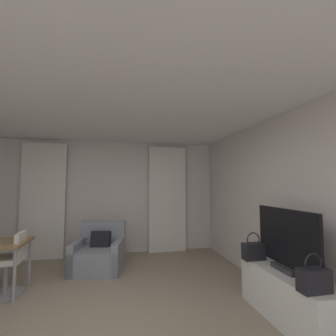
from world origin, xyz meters
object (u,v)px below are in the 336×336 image
object	(u,v)px
tv_flatscreen	(287,241)
handbag_primary	(254,251)
armchair	(99,254)
handbag_secondary	(314,279)
desk_chair	(9,267)
tv_console	(290,297)

from	to	relation	value
tv_flatscreen	handbag_primary	distance (m)	0.53
armchair	handbag_secondary	bearing A→B (deg)	-49.85
armchair	handbag_secondary	distance (m)	3.45
armchair	desk_chair	world-z (taller)	desk_chair
tv_console	handbag_primary	xyz separation A→B (m)	(-0.16, 0.49, 0.40)
tv_flatscreen	handbag_secondary	bearing A→B (deg)	-104.19
tv_console	handbag_secondary	size ratio (longest dim) A/B	3.49
tv_flatscreen	armchair	bearing A→B (deg)	138.01
handbag_primary	desk_chair	bearing A→B (deg)	165.09
tv_flatscreen	handbag_primary	bearing A→B (deg)	108.84
handbag_secondary	tv_console	bearing A→B (deg)	74.95
armchair	handbag_secondary	size ratio (longest dim) A/B	2.69
tv_flatscreen	tv_console	bearing A→B (deg)	-90.00
desk_chair	tv_console	bearing A→B (deg)	-21.46
tv_console	handbag_primary	size ratio (longest dim) A/B	3.49
desk_chair	handbag_primary	size ratio (longest dim) A/B	2.39
armchair	handbag_primary	size ratio (longest dim) A/B	2.69
armchair	handbag_primary	bearing A→B (deg)	-37.04
tv_console	tv_flatscreen	distance (m)	0.63
tv_console	tv_flatscreen	size ratio (longest dim) A/B	1.29
armchair	tv_console	size ratio (longest dim) A/B	0.77
armchair	handbag_secondary	world-z (taller)	handbag_secondary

